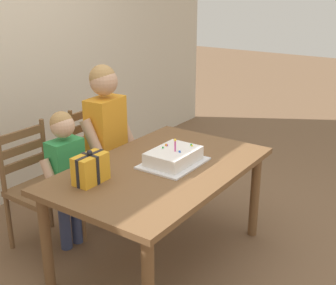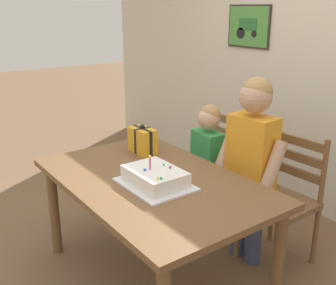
{
  "view_description": "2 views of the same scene",
  "coord_description": "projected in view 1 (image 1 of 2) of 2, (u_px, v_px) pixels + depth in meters",
  "views": [
    {
      "loc": [
        -2.21,
        -1.59,
        1.88
      ],
      "look_at": [
        0.18,
        0.07,
        0.83
      ],
      "focal_mm": 47.15,
      "sensor_mm": 36.0,
      "label": 1
    },
    {
      "loc": [
        1.91,
        -1.28,
        1.73
      ],
      "look_at": [
        0.06,
        0.08,
        0.96
      ],
      "focal_mm": 43.29,
      "sensor_mm": 36.0,
      "label": 2
    }
  ],
  "objects": [
    {
      "name": "ground_plane",
      "position": [
        161.0,
        258.0,
        3.2
      ],
      "size": [
        20.0,
        20.0,
        0.0
      ],
      "primitive_type": "plane",
      "color": "brown"
    },
    {
      "name": "dining_table",
      "position": [
        161.0,
        179.0,
        2.98
      ],
      "size": [
        1.52,
        0.96,
        0.72
      ],
      "color": "brown",
      "rests_on": "ground"
    },
    {
      "name": "child_younger",
      "position": [
        66.0,
        167.0,
        3.15
      ],
      "size": [
        0.39,
        0.23,
        1.05
      ],
      "color": "#38426B",
      "rests_on": "ground"
    },
    {
      "name": "birthday_cake",
      "position": [
        173.0,
        157.0,
        2.98
      ],
      "size": [
        0.44,
        0.34,
        0.19
      ],
      "color": "silver",
      "rests_on": "dining_table"
    },
    {
      "name": "child_older",
      "position": [
        106.0,
        131.0,
        3.43
      ],
      "size": [
        0.49,
        0.28,
        1.31
      ],
      "color": "#38426B",
      "rests_on": "ground"
    },
    {
      "name": "gift_box_red_large",
      "position": [
        91.0,
        169.0,
        2.69
      ],
      "size": [
        0.22,
        0.13,
        0.22
      ],
      "color": "gold",
      "rests_on": "dining_table"
    },
    {
      "name": "chair_right",
      "position": [
        102.0,
        159.0,
        3.76
      ],
      "size": [
        0.43,
        0.43,
        0.92
      ],
      "color": "brown",
      "rests_on": "ground"
    },
    {
      "name": "chair_left",
      "position": [
        39.0,
        188.0,
        3.24
      ],
      "size": [
        0.43,
        0.43,
        0.92
      ],
      "color": "brown",
      "rests_on": "ground"
    }
  ]
}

